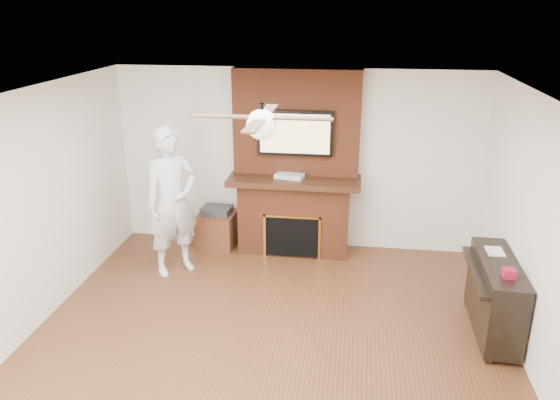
# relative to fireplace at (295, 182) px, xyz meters

# --- Properties ---
(room_shell) EXTENTS (5.36, 5.86, 2.86)m
(room_shell) POSITION_rel_fireplace_xyz_m (0.00, -2.55, 0.25)
(room_shell) COLOR #4F2C17
(room_shell) RESTS_ON ground
(fireplace) EXTENTS (1.78, 0.64, 2.50)m
(fireplace) POSITION_rel_fireplace_xyz_m (0.00, 0.00, 0.00)
(fireplace) COLOR brown
(fireplace) RESTS_ON ground
(tv) EXTENTS (1.00, 0.08, 0.60)m
(tv) POSITION_rel_fireplace_xyz_m (0.00, -0.05, 0.68)
(tv) COLOR black
(tv) RESTS_ON fireplace
(ceiling_fan) EXTENTS (1.21, 1.21, 0.31)m
(ceiling_fan) POSITION_rel_fireplace_xyz_m (-0.00, -2.55, 1.34)
(ceiling_fan) COLOR black
(ceiling_fan) RESTS_ON room_shell
(person) EXTENTS (0.83, 0.82, 1.91)m
(person) POSITION_rel_fireplace_xyz_m (-1.44, -0.89, -0.04)
(person) COLOR silver
(person) RESTS_ON ground
(side_table) EXTENTS (0.54, 0.54, 0.59)m
(side_table) POSITION_rel_fireplace_xyz_m (-1.10, -0.07, -0.72)
(side_table) COLOR #522817
(side_table) RESTS_ON ground
(piano) EXTENTS (0.49, 1.25, 0.90)m
(piano) POSITION_rel_fireplace_xyz_m (2.30, -1.78, -0.56)
(piano) COLOR black
(piano) RESTS_ON ground
(cable_box) EXTENTS (0.41, 0.28, 0.05)m
(cable_box) POSITION_rel_fireplace_xyz_m (-0.06, -0.10, 0.11)
(cable_box) COLOR silver
(cable_box) RESTS_ON fireplace
(candle_orange) EXTENTS (0.07, 0.07, 0.13)m
(candle_orange) POSITION_rel_fireplace_xyz_m (-0.09, -0.24, -0.93)
(candle_orange) COLOR #D45319
(candle_orange) RESTS_ON ground
(candle_green) EXTENTS (0.07, 0.07, 0.10)m
(candle_green) POSITION_rel_fireplace_xyz_m (0.02, -0.21, -0.95)
(candle_green) COLOR green
(candle_green) RESTS_ON ground
(candle_cream) EXTENTS (0.07, 0.07, 0.12)m
(candle_cream) POSITION_rel_fireplace_xyz_m (0.03, -0.16, -0.93)
(candle_cream) COLOR #F8DDC5
(candle_cream) RESTS_ON ground
(candle_blue) EXTENTS (0.06, 0.06, 0.08)m
(candle_blue) POSITION_rel_fireplace_xyz_m (0.26, -0.24, -0.95)
(candle_blue) COLOR #2D5589
(candle_blue) RESTS_ON ground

